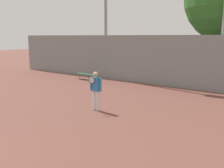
# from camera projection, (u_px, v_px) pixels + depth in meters

# --- Properties ---
(tennis_player) EXTENTS (0.60, 0.41, 1.68)m
(tennis_player) POSITION_uv_depth(u_px,v_px,m) (96.00, 88.00, 11.21)
(tennis_player) COLOR silver
(tennis_player) RESTS_ON ground_plane
(bench_courtside_far) EXTENTS (1.88, 0.40, 0.45)m
(bench_courtside_far) POSITION_uv_depth(u_px,v_px,m) (87.00, 74.00, 19.16)
(bench_courtside_far) COLOR #28663D
(bench_courtside_far) RESTS_ON ground_plane
(back_fence) EXTENTS (29.02, 0.06, 3.24)m
(back_fence) POSITION_uv_depth(u_px,v_px,m) (167.00, 61.00, 16.56)
(back_fence) COLOR gray
(back_fence) RESTS_ON ground_plane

